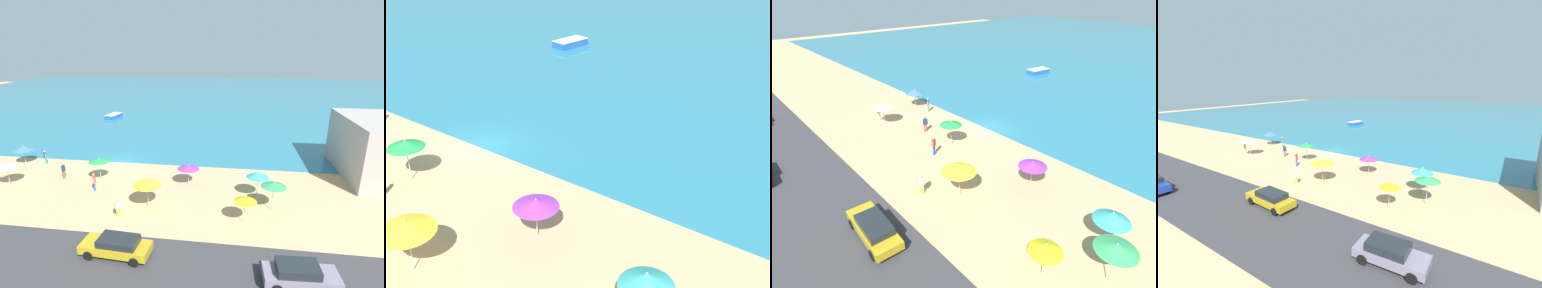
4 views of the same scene
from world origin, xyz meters
The scene contains 18 objects.
ground_plane centered at (0.00, 0.00, 0.00)m, with size 160.00×160.00×0.00m, color tan.
sea centered at (0.00, 55.00, 0.03)m, with size 150.00×110.00×0.05m, color teal.
coastal_road centered at (0.00, -18.00, 0.03)m, with size 80.00×8.00×0.06m, color #373539.
beach_umbrella_0 centered at (14.32, -10.98, 2.07)m, with size 1.77×1.77×2.38m.
beach_umbrella_1 centered at (8.96, -4.75, 1.85)m, with size 2.15×2.15×2.10m.
beach_umbrella_2 centered at (15.56, -6.44, 2.17)m, with size 2.07×2.07×2.52m.
beach_umbrella_3 centered at (-0.18, -5.03, 2.21)m, with size 2.09×2.09×2.47m.
beach_umbrella_4 centered at (-11.04, -1.79, 1.91)m, with size 2.36×2.36×2.24m.
beach_umbrella_5 centered at (16.70, -8.58, 2.30)m, with size 2.13×2.13×2.57m.
beach_umbrella_6 centered at (6.20, -9.58, 2.25)m, with size 2.48×2.48×2.56m.
beach_umbrella_7 centered at (-8.64, -7.44, 2.16)m, with size 2.27×2.27×2.45m.
bather_1 centered at (-4.17, -5.17, 0.92)m, with size 0.31×0.55×1.64m.
bather_2 centered at (4.27, -11.53, 0.89)m, with size 0.40×0.47×1.59m.
bather_3 centered at (-8.47, -1.70, 0.94)m, with size 0.47×0.40×1.67m.
bather_4 centered at (0.33, -7.45, 1.00)m, with size 0.33×0.54×1.78m.
parked_car_1 centered at (5.99, -16.16, 0.78)m, with size 4.65×2.01×1.34m.
parked_car_2 centered at (17.25, -17.17, 0.80)m, with size 4.30×1.97×1.39m.
skiff_nearshore centered at (-9.98, 22.69, 0.44)m, with size 2.38×4.27×0.77m.
Camera 1 is at (13.17, -31.78, 13.02)m, focal length 28.00 mm.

